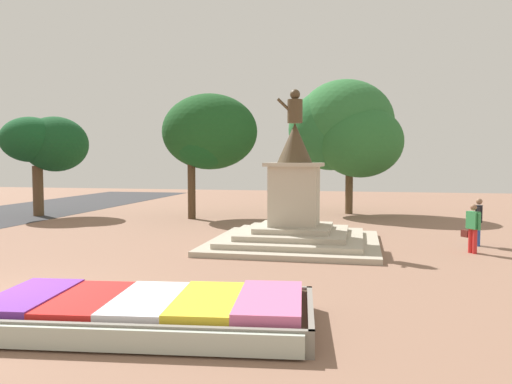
{
  "coord_description": "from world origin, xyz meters",
  "views": [
    {
      "loc": [
        6.78,
        -8.26,
        2.9
      ],
      "look_at": [
        4.07,
        4.73,
        2.03
      ],
      "focal_mm": 35.0,
      "sensor_mm": 36.0,
      "label": 1
    }
  ],
  "objects_px": {
    "flower_planter": "(148,312)",
    "statue_monument": "(294,215)",
    "pedestrian_near_planter": "(479,219)",
    "pedestrian_with_handbag": "(472,226)"
  },
  "relations": [
    {
      "from": "flower_planter",
      "to": "pedestrian_near_planter",
      "type": "distance_m",
      "value": 12.38
    },
    {
      "from": "flower_planter",
      "to": "pedestrian_with_handbag",
      "type": "bearing_deg",
      "value": 50.15
    },
    {
      "from": "statue_monument",
      "to": "pedestrian_near_planter",
      "type": "bearing_deg",
      "value": 10.38
    },
    {
      "from": "flower_planter",
      "to": "statue_monument",
      "type": "relative_size",
      "value": 1.08
    },
    {
      "from": "pedestrian_near_planter",
      "to": "flower_planter",
      "type": "bearing_deg",
      "value": -127.34
    },
    {
      "from": "statue_monument",
      "to": "pedestrian_near_planter",
      "type": "xyz_separation_m",
      "value": [
        6.07,
        1.11,
        -0.1
      ]
    },
    {
      "from": "statue_monument",
      "to": "pedestrian_with_handbag",
      "type": "height_order",
      "value": "statue_monument"
    },
    {
      "from": "statue_monument",
      "to": "pedestrian_near_planter",
      "type": "height_order",
      "value": "statue_monument"
    },
    {
      "from": "pedestrian_with_handbag",
      "to": "pedestrian_near_planter",
      "type": "bearing_deg",
      "value": 71.1
    },
    {
      "from": "statue_monument",
      "to": "flower_planter",
      "type": "bearing_deg",
      "value": -99.3
    }
  ]
}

